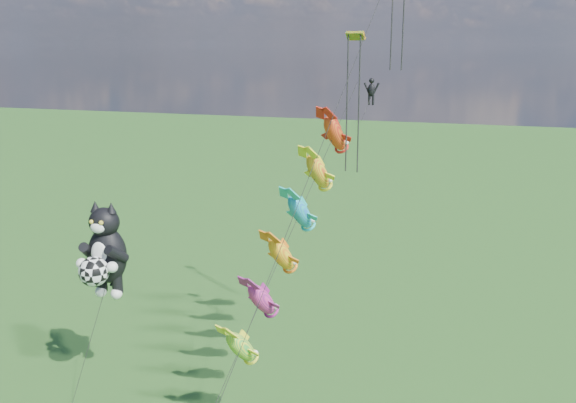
% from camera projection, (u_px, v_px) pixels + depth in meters
% --- Properties ---
extents(cat_kite_rig, '(2.83, 4.21, 11.54)m').
position_uv_depth(cat_kite_rig, '(104.00, 252.00, 36.13)').
color(cat_kite_rig, brown).
rests_on(cat_kite_rig, ground).
extents(fish_windsock_rig, '(5.01, 15.25, 17.83)m').
position_uv_depth(fish_windsock_rig, '(291.00, 233.00, 34.88)').
color(fish_windsock_rig, brown).
rests_on(fish_windsock_rig, ground).
extents(parafoil_rig, '(7.28, 16.38, 27.62)m').
position_uv_depth(parafoil_rig, '(369.00, 65.00, 34.28)').
color(parafoil_rig, brown).
rests_on(parafoil_rig, ground).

